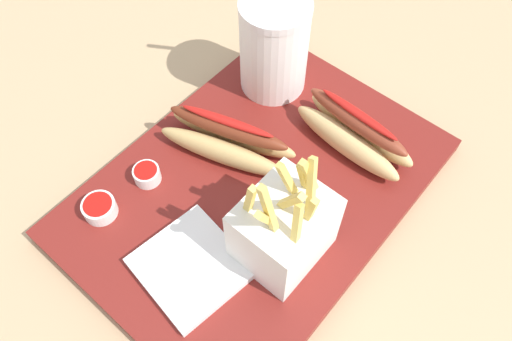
# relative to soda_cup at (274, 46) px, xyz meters

# --- Properties ---
(ground_plane) EXTENTS (2.40, 2.40, 0.02)m
(ground_plane) POSITION_rel_soda_cup_xyz_m (-0.14, -0.09, -0.10)
(ground_plane) COLOR tan
(food_tray) EXTENTS (0.45, 0.32, 0.02)m
(food_tray) POSITION_rel_soda_cup_xyz_m (-0.14, -0.09, -0.08)
(food_tray) COLOR maroon
(food_tray) RESTS_ON ground_plane
(soda_cup) EXTENTS (0.09, 0.09, 0.24)m
(soda_cup) POSITION_rel_soda_cup_xyz_m (0.00, 0.00, 0.00)
(soda_cup) COLOR white
(soda_cup) RESTS_ON food_tray
(fries_basket) EXTENTS (0.10, 0.08, 0.16)m
(fries_basket) POSITION_rel_soda_cup_xyz_m (-0.19, -0.17, -0.02)
(fries_basket) COLOR white
(fries_basket) RESTS_ON food_tray
(hot_dog_1) EXTENTS (0.07, 0.16, 0.06)m
(hot_dog_1) POSITION_rel_soda_cup_xyz_m (-0.02, -0.14, -0.04)
(hot_dog_1) COLOR #DBB775
(hot_dog_1) RESTS_ON food_tray
(hot_dog_2) EXTENTS (0.10, 0.18, 0.06)m
(hot_dog_2) POSITION_rel_soda_cup_xyz_m (-0.12, -0.03, -0.04)
(hot_dog_2) COLOR tan
(hot_dog_2) RESTS_ON food_tray
(ketchup_cup_1) EXTENTS (0.04, 0.04, 0.02)m
(ketchup_cup_1) POSITION_rel_soda_cup_xyz_m (-0.29, 0.02, -0.06)
(ketchup_cup_1) COLOR white
(ketchup_cup_1) RESTS_ON food_tray
(ketchup_cup_2) EXTENTS (0.03, 0.03, 0.02)m
(ketchup_cup_2) POSITION_rel_soda_cup_xyz_m (-0.22, 0.02, -0.06)
(ketchup_cup_2) COLOR white
(ketchup_cup_2) RESTS_ON food_tray
(napkin_stack) EXTENTS (0.12, 0.12, 0.01)m
(napkin_stack) POSITION_rel_soda_cup_xyz_m (-0.27, -0.11, -0.06)
(napkin_stack) COLOR white
(napkin_stack) RESTS_ON food_tray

